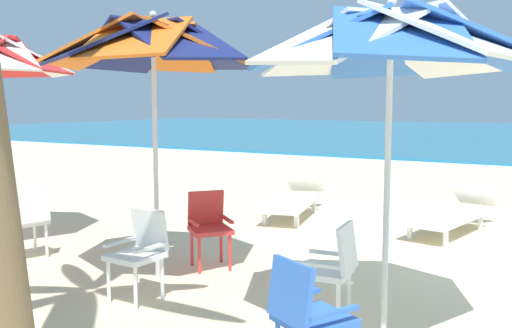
% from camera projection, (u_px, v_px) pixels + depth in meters
% --- Properties ---
extents(ground_plane, '(80.00, 80.00, 0.00)m').
position_uv_depth(ground_plane, '(490.00, 262.00, 6.70)').
color(ground_plane, beige).
extents(beach_umbrella_0, '(2.33, 2.33, 2.68)m').
position_uv_depth(beach_umbrella_0, '(391.00, 44.00, 4.37)').
color(beach_umbrella_0, silver).
rests_on(beach_umbrella_0, ground).
extents(plastic_chair_0, '(0.51, 0.48, 0.87)m').
position_uv_depth(plastic_chair_0, '(332.00, 266.00, 4.82)').
color(plastic_chair_0, white).
rests_on(plastic_chair_0, ground).
extents(plastic_chair_1, '(0.60, 0.61, 0.87)m').
position_uv_depth(plastic_chair_1, '(306.00, 313.00, 3.73)').
color(plastic_chair_1, blue).
rests_on(plastic_chair_1, ground).
extents(beach_umbrella_1, '(2.26, 2.26, 2.82)m').
position_uv_depth(beach_umbrella_1, '(153.00, 46.00, 5.81)').
color(beach_umbrella_1, silver).
rests_on(beach_umbrella_1, ground).
extents(plastic_chair_2, '(0.47, 0.49, 0.87)m').
position_uv_depth(plastic_chair_2, '(140.00, 249.00, 5.38)').
color(plastic_chair_2, white).
rests_on(plastic_chair_2, ground).
extents(plastic_chair_3, '(0.63, 0.63, 0.87)m').
position_uv_depth(plastic_chair_3, '(209.00, 224.00, 6.48)').
color(plastic_chair_3, red).
rests_on(plastic_chair_3, ground).
extents(plastic_chair_4, '(0.57, 0.55, 0.87)m').
position_uv_depth(plastic_chair_4, '(28.00, 218.00, 6.81)').
color(plastic_chair_4, white).
rests_on(plastic_chair_4, ground).
extents(sun_lounger_1, '(1.03, 2.23, 0.62)m').
position_uv_depth(sun_lounger_1, '(453.00, 213.00, 8.25)').
color(sun_lounger_1, white).
rests_on(sun_lounger_1, ground).
extents(sun_lounger_2, '(1.07, 2.23, 0.62)m').
position_uv_depth(sun_lounger_2, '(294.00, 199.00, 9.41)').
color(sun_lounger_2, white).
rests_on(sun_lounger_2, ground).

